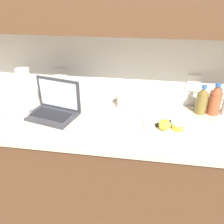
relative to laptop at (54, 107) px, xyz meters
The scene contains 14 objects.
ground_plane 0.97m from the laptop, 11.21° to the right, with size 12.00×12.00×0.00m, color #847056.
wall_back 0.68m from the laptop, 44.05° to the left, with size 5.20×0.38×2.60m.
counter_unit 0.52m from the laptop, 11.77° to the right, with size 2.43×0.63×0.88m.
laptop is the anchor object (origin of this frame).
cutting_board 0.80m from the laptop, ahead, with size 0.39×0.25×0.01m, color silver.
knife 0.76m from the laptop, ahead, with size 0.24×0.18×0.02m.
lemon_half_cut 0.82m from the laptop, ahead, with size 0.07×0.07×0.04m.
lemon_whole_beside 0.74m from the laptop, ahead, with size 0.07×0.07×0.07m.
bottle_green_soda 1.01m from the laptop, 10.06° to the left, with size 0.08×0.08×0.20m.
bottle_oil_tall 1.09m from the laptop, ahead, with size 0.08×0.08×0.22m.
measuring_cup 0.48m from the laptop, 21.38° to the left, with size 0.10×0.08×0.10m.
bowl_white 0.26m from the laptop, 165.95° to the right, with size 0.19×0.19×0.05m.
paper_towel_roll 0.34m from the laptop, 149.85° to the left, with size 0.10×0.10×0.26m.
dish_towel 0.37m from the laptop, 38.41° to the right, with size 0.22×0.16×0.02m, color white.
Camera 1 is at (0.40, -1.32, 1.67)m, focal length 38.00 mm.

